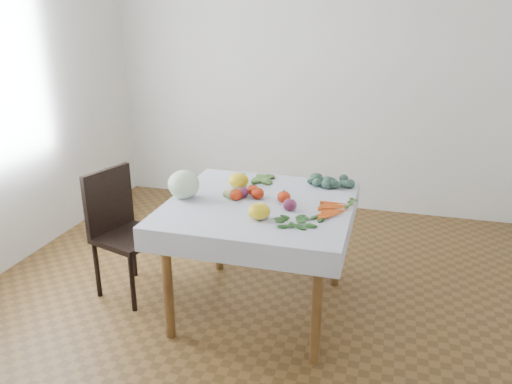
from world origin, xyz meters
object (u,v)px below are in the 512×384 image
chair (121,224)px  carrot_bunch (335,209)px  cabbage (184,184)px  table (260,217)px  heirloom_back (239,180)px

chair → carrot_bunch: (1.44, -0.01, 0.27)m
cabbage → carrot_bunch: bearing=1.6°
carrot_bunch → table: bearing=176.7°
chair → heirloom_back: 0.86m
carrot_bunch → chair: bearing=179.6°
table → cabbage: (-0.48, -0.05, 0.19)m
carrot_bunch → heirloom_back: bearing=158.9°
chair → cabbage: bearing=-4.2°
table → chair: chair is taller
chair → cabbage: size_ratio=4.41×
cabbage → heirloom_back: size_ratio=1.46×
chair → cabbage: (0.50, -0.04, 0.34)m
table → chair: 0.99m
chair → heirloom_back: size_ratio=6.43×
table → carrot_bunch: (0.46, -0.03, 0.12)m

